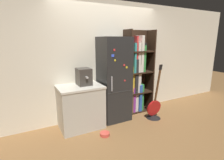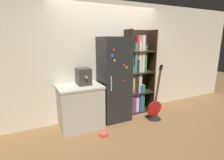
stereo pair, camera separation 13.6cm
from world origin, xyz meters
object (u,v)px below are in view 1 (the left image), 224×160
Objects in this scene: espresso_machine at (84,77)px; pet_bowl at (105,134)px; guitar at (154,111)px; bookshelf at (136,76)px; refrigerator at (114,80)px.

espresso_machine is 1.18m from pet_bowl.
guitar is 6.72× the size of pet_bowl.
espresso_machine is (-1.35, -0.11, 0.14)m from bookshelf.
pet_bowl is (-1.18, -0.70, -0.86)m from bookshelf.
espresso_machine is at bearing -175.29° from bookshelf.
espresso_machine is at bearing 163.43° from guitar.
refrigerator is 0.92× the size of bookshelf.
espresso_machine is at bearing 105.63° from pet_bowl.
bookshelf is 1.36m from espresso_machine.
refrigerator is at bearing 152.17° from guitar.
pet_bowl is at bearing -149.23° from bookshelf.
refrigerator is 0.69m from espresso_machine.
refrigerator is at bearing 48.20° from pet_bowl.
guitar is at bearing -27.83° from refrigerator.
guitar is (0.81, -0.43, -0.74)m from refrigerator.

